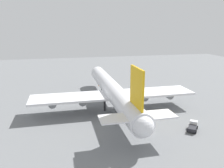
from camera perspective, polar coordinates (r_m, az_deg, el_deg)
name	(u,v)px	position (r m, az deg, el deg)	size (l,w,h in m)	color
ground_plane	(112,107)	(84.00, 0.00, -5.80)	(276.41, 276.41, 0.00)	slate
cargo_airplane	(112,90)	(81.60, 0.06, -1.62)	(69.10, 57.11, 19.48)	silver
catering_truck	(193,126)	(69.90, 19.74, -10.03)	(5.27, 4.86, 2.27)	silver
fuel_truck	(136,79)	(123.08, 6.16, 1.26)	(4.13, 3.22, 2.49)	#232328
safety_cone_nose	(99,85)	(113.11, -3.42, -0.34)	(0.39, 0.39, 0.55)	orange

